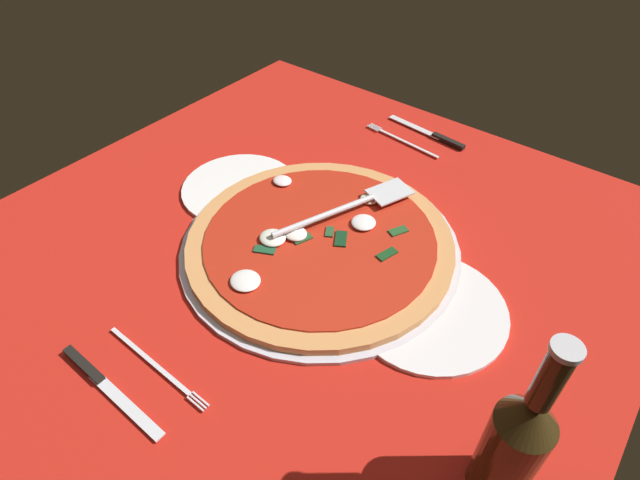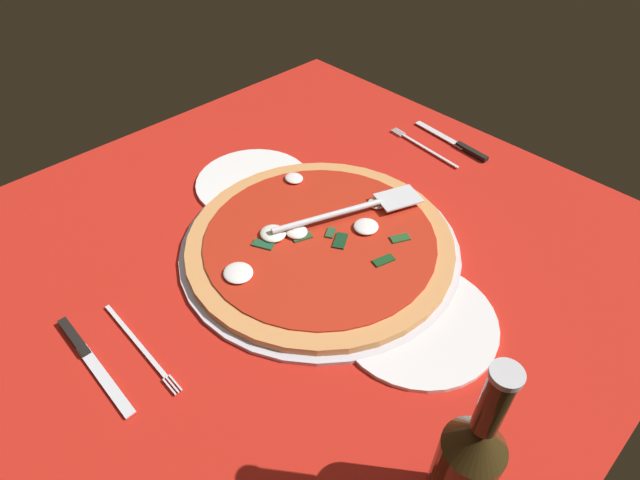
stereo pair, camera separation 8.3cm
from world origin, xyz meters
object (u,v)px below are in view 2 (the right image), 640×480
Objects in this scene: pizza_server at (354,209)px; place_setting_far at (441,147)px; dinner_plate_right at (418,320)px; place_setting_near at (114,354)px; pizza at (320,241)px; dinner_plate_left at (253,182)px; beer_bottle at (466,466)px.

place_setting_far is (-4.41, 30.97, -3.68)cm from pizza_server.
place_setting_near is at bearing -126.22° from dinner_plate_right.
pizza is (-20.55, 0.34, 1.31)cm from dinner_plate_right.
pizza reaches higher than place_setting_near.
dinner_plate_right is 41.97cm from place_setting_near.
dinner_plate_left is 0.94× the size of dinner_plate_right.
dinner_plate_right is at bearing -0.95° from pizza.
place_setting_near is (-24.80, -33.86, -0.15)cm from dinner_plate_right.
dinner_plate_right is 26.26cm from beer_bottle.
place_setting_far is (-4.24, 38.85, -1.46)cm from pizza.
pizza_server is (21.51, 4.72, 3.52)cm from dinner_plate_left.
place_setting_far reaches higher than dinner_plate_left.
beer_bottle reaches higher than place_setting_near.
pizza_server is 1.19× the size of place_setting_far.
place_setting_near reaches higher than dinner_plate_right.
pizza_server is at bearing 12.38° from dinner_plate_left.
beer_bottle is (38.21, -17.53, 7.76)cm from pizza.
dinner_plate_left is 0.50× the size of pizza.
pizza is (21.34, -3.15, 1.31)cm from dinner_plate_left.
place_setting_near is at bearing -65.41° from dinner_plate_left.
place_setting_far is 71.17cm from beer_bottle.
pizza_server reaches higher than pizza.
dinner_plate_left is 21.61cm from pizza.
beer_bottle is (59.56, -20.68, 9.07)cm from dinner_plate_left.
place_setting_near is at bearing -97.07° from pizza.
place_setting_far is at bearing 29.05° from pizza_server.
place_setting_near is (-4.24, -34.20, -1.46)cm from pizza.
dinner_plate_left is 0.99× the size of place_setting_far.
beer_bottle is (42.46, 16.67, 9.22)cm from place_setting_near.
beer_bottle is at bearing -19.15° from dinner_plate_left.
place_setting_near is 73.05cm from place_setting_far.
beer_bottle is at bearing 133.15° from place_setting_far.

